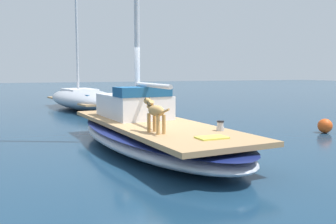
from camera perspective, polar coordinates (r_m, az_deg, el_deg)
name	(u,v)px	position (r m, az deg, el deg)	size (l,w,h in m)	color
ground_plane	(152,149)	(9.07, -2.46, -5.72)	(120.00, 120.00, 0.00)	navy
sailboat_main	(152,136)	(9.01, -2.47, -3.64)	(3.05, 7.40, 0.66)	#B2B7C1
cabin_house	(134,104)	(9.94, -5.22, 1.17)	(1.56, 2.32, 0.84)	silver
dog_tan	(155,112)	(7.38, -2.01, 0.04)	(0.30, 0.94, 0.70)	tan
deck_winch	(220,126)	(7.73, 8.05, -2.15)	(0.16, 0.16, 0.21)	#B7B7BC
deck_towel	(212,138)	(6.84, 6.76, -3.93)	(0.56, 0.36, 0.03)	#D8D14C
moored_boat_far_astern	(83,98)	(19.07, -12.93, 2.05)	(3.51, 7.38, 6.50)	#B2B7C1
mooring_buoy	(325,126)	(12.38, 23.00, -1.97)	(0.44, 0.44, 0.44)	#E55119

